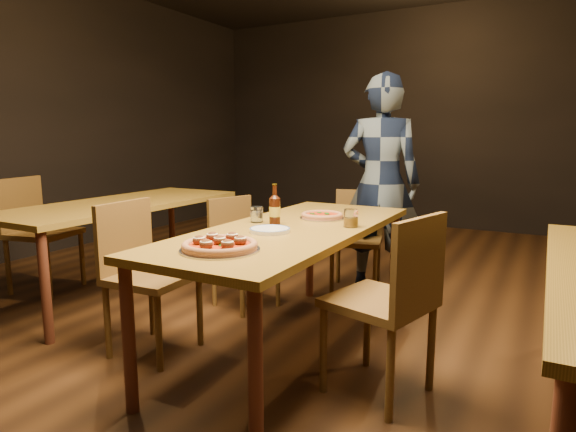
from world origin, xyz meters
The scene contains 16 objects.
ground centered at (0.00, 0.00, 0.00)m, with size 9.00×9.00×0.00m, color black.
room_shell centered at (0.00, 0.00, 1.86)m, with size 9.00×9.00×9.00m.
table_main centered at (0.00, 0.00, 0.68)m, with size 0.80×2.00×0.75m.
table_left centered at (-1.70, 0.30, 0.68)m, with size 0.80×2.00×0.75m.
chair_main_nw centered at (-0.70, -0.41, 0.47)m, with size 0.43×0.43×0.93m, color #593517, non-canonical shape.
chair_main_sw centered at (-0.66, 0.50, 0.42)m, with size 0.40×0.40×0.85m, color #593517, non-canonical shape.
chair_main_e centered at (0.60, -0.22, 0.48)m, with size 0.44×0.44×0.95m, color #593517, non-canonical shape.
chair_end centered at (-0.07, 1.25, 0.43)m, with size 0.40×0.40×0.86m, color #593517, non-canonical shape.
chair_nbr_left centered at (-2.33, 0.04, 0.49)m, with size 0.45×0.45×0.97m, color #593517, non-canonical shape.
pizza_meatball centered at (-0.02, -0.67, 0.78)m, with size 0.37×0.37×0.07m.
pizza_margherita centered at (0.03, 0.34, 0.77)m, with size 0.28×0.28×0.04m.
plate_stack centered at (-0.03, -0.19, 0.76)m, with size 0.22×0.22×0.02m, color white.
beer_bottle centered at (-0.12, 0.01, 0.83)m, with size 0.07×0.07×0.23m.
water_glass centered at (-0.26, 0.03, 0.80)m, with size 0.08×0.08×0.10m, color white.
amber_glass centered at (0.30, 0.15, 0.80)m, with size 0.08×0.08×0.10m, color #8F5D10.
diner centered at (0.07, 1.44, 0.88)m, with size 0.64×0.42×1.76m, color black.
Camera 1 is at (1.28, -2.40, 1.27)m, focal length 30.00 mm.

